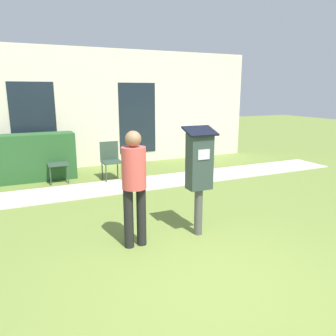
# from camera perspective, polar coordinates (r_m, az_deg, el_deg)

# --- Properties ---
(ground_plane) EXTENTS (40.00, 40.00, 0.00)m
(ground_plane) POSITION_cam_1_polar(r_m,az_deg,el_deg) (3.84, 7.34, -19.45)
(ground_plane) COLOR olive
(sidewalk) EXTENTS (12.00, 1.10, 0.02)m
(sidewalk) POSITION_cam_1_polar(r_m,az_deg,el_deg) (7.31, -9.63, -3.29)
(sidewalk) COLOR beige
(sidewalk) RESTS_ON ground
(building_facade) EXTENTS (10.00, 0.26, 3.20)m
(building_facade) POSITION_cam_1_polar(r_m,az_deg,el_deg) (9.38, -13.88, 9.98)
(building_facade) COLOR beige
(building_facade) RESTS_ON ground
(parking_meter) EXTENTS (0.44, 0.31, 1.59)m
(parking_meter) POSITION_cam_1_polar(r_m,az_deg,el_deg) (4.65, 5.48, 0.14)
(parking_meter) COLOR #4C4C4C
(parking_meter) RESTS_ON ground
(person_standing) EXTENTS (0.32, 0.32, 1.58)m
(person_standing) POSITION_cam_1_polar(r_m,az_deg,el_deg) (4.31, -5.92, -2.14)
(person_standing) COLOR black
(person_standing) RESTS_ON ground
(outdoor_chair_left) EXTENTS (0.44, 0.44, 0.90)m
(outdoor_chair_left) POSITION_cam_1_polar(r_m,az_deg,el_deg) (8.00, -18.79, 1.44)
(outdoor_chair_left) COLOR #334738
(outdoor_chair_left) RESTS_ON ground
(outdoor_chair_middle) EXTENTS (0.44, 0.44, 0.90)m
(outdoor_chair_middle) POSITION_cam_1_polar(r_m,az_deg,el_deg) (7.91, -9.98, 1.82)
(outdoor_chair_middle) COLOR #334738
(outdoor_chair_middle) RESTS_ON ground
(hedge_row) EXTENTS (2.87, 0.60, 1.10)m
(hedge_row) POSITION_cam_1_polar(r_m,az_deg,el_deg) (8.34, -25.78, 1.42)
(hedge_row) COLOR #285628
(hedge_row) RESTS_ON ground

